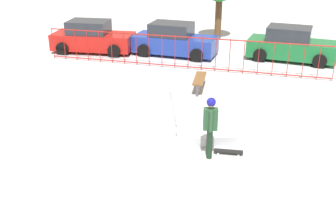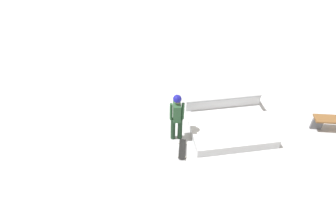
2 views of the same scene
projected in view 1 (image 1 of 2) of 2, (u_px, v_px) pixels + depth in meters
ground_plane at (150, 129)px, 12.81m from camera, size 60.00×60.00×0.00m
skate_ramp at (130, 120)px, 12.66m from camera, size 5.87×3.82×0.74m
skater at (210, 123)px, 10.86m from camera, size 0.41×0.44×1.73m
skateboard at (228, 151)px, 11.34m from camera, size 0.80×0.27×0.09m
perimeter_fence at (182, 52)px, 18.30m from camera, size 12.91×1.13×1.50m
park_bench at (200, 81)px, 15.97m from camera, size 0.42×1.66×0.48m
parked_car_red at (92, 38)px, 20.98m from camera, size 4.13×1.97×1.60m
parked_car_blue at (174, 41)px, 20.43m from camera, size 4.30×2.37×1.60m
parked_car_green at (291, 45)px, 19.57m from camera, size 4.35×2.52×1.60m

